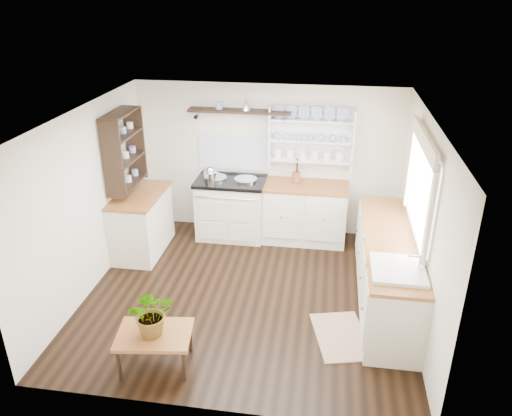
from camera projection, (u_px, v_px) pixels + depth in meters
The scene contains 19 objects.
floor at pixel (247, 294), 6.35m from camera, with size 4.00×3.80×0.01m, color black.
wall_back at pixel (268, 160), 7.58m from camera, with size 4.00×0.02×2.30m, color silver.
wall_right at pixel (422, 224), 5.60m from camera, with size 0.02×3.80×2.30m, color silver.
wall_left at pixel (87, 202), 6.15m from camera, with size 0.02×3.80×2.30m, color silver.
ceiling at pixel (246, 116), 5.39m from camera, with size 4.00×3.80×0.01m, color white.
window at pixel (420, 184), 5.57m from camera, with size 0.08×1.55×1.22m.
aga_cooker at pixel (231, 207), 7.64m from camera, with size 1.04×0.72×0.96m.
back_cabinets at pixel (304, 212), 7.52m from camera, with size 1.27×0.63×0.90m.
right_cabinets at pixel (387, 270), 6.02m from camera, with size 0.62×2.43×0.90m.
belfast_sink at pixel (397, 279), 5.20m from camera, with size 0.55×0.60×0.45m.
left_cabinets at pixel (142, 222), 7.20m from camera, with size 0.62×1.13×0.90m.
plate_rack at pixel (312, 137), 7.29m from camera, with size 1.20×0.22×0.90m.
high_shelf at pixel (240, 112), 7.21m from camera, with size 1.50×0.29×0.16m.
left_shelving at pixel (124, 149), 6.77m from camera, with size 0.28×0.80×1.05m, color black.
kettle at pixel (210, 174), 7.33m from camera, with size 0.19×0.19×0.23m, color silver, non-canonical shape.
utensil_crock at pixel (296, 177), 7.39m from camera, with size 0.12×0.12×0.15m, color brown.
center_table at pixel (154, 337), 5.04m from camera, with size 0.81×0.63×0.40m.
potted_plant at pixel (152, 313), 4.92m from camera, with size 0.45×0.39×0.50m, color #3F7233.
floor_rug at pixel (341, 336), 5.59m from camera, with size 0.55×0.85×0.02m, color #80614A.
Camera 1 is at (0.91, -5.24, 3.65)m, focal length 35.00 mm.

